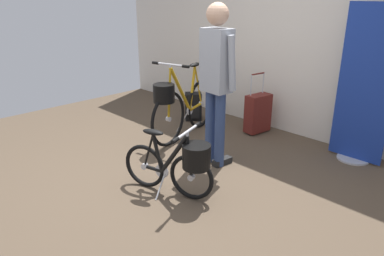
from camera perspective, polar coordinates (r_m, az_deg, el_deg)
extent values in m
plane|color=brown|center=(3.73, -3.34, -8.77)|extent=(6.80, 6.80, 0.00)
cube|color=silver|center=(4.99, 16.42, 15.73)|extent=(6.80, 0.10, 2.95)
cylinder|color=#B7B7BC|center=(4.64, 24.09, -4.41)|extent=(0.36, 0.36, 0.02)
cube|color=navy|center=(4.37, 25.74, 6.07)|extent=(0.60, 0.02, 1.73)
torus|color=black|center=(3.37, -0.10, -7.79)|extent=(0.44, 0.18, 0.45)
cylinder|color=#B7B7BC|center=(3.37, -0.10, -7.79)|extent=(0.07, 0.07, 0.06)
torus|color=black|center=(3.60, -7.49, -5.98)|extent=(0.44, 0.18, 0.45)
cylinder|color=#B7B7BC|center=(3.60, -7.49, -5.98)|extent=(0.07, 0.07, 0.06)
cylinder|color=black|center=(3.56, -6.17, -6.40)|extent=(0.20, 0.10, 0.05)
cylinder|color=black|center=(3.36, -2.87, -4.17)|extent=(0.31, 0.14, 0.44)
cylinder|color=black|center=(3.45, -5.48, -3.94)|extent=(0.12, 0.07, 0.38)
cylinder|color=black|center=(3.56, -6.17, -6.40)|extent=(0.20, 0.09, 0.04)
cylinder|color=black|center=(3.29, -0.43, -4.61)|extent=(0.08, 0.05, 0.41)
cylinder|color=black|center=(3.50, -6.85, -3.55)|extent=(0.13, 0.06, 0.37)
ellipsoid|color=black|center=(3.39, -6.19, -0.65)|extent=(0.24, 0.16, 0.05)
cylinder|color=#B7B7BC|center=(3.21, -0.76, -0.95)|extent=(0.03, 0.03, 0.04)
cylinder|color=#B7B7BC|center=(3.20, -0.77, -0.61)|extent=(0.17, 0.42, 0.03)
cylinder|color=black|center=(3.02, -2.68, -1.96)|extent=(0.06, 0.10, 0.04)
cylinder|color=black|center=(3.38, 0.94, 0.58)|extent=(0.06, 0.10, 0.04)
cylinder|color=#B7B7BC|center=(3.51, -4.80, -6.82)|extent=(0.14, 0.06, 0.14)
cylinder|color=#B7B7BC|center=(3.48, -5.01, -9.19)|extent=(0.08, 0.19, 0.21)
cylinder|color=black|center=(3.25, 0.71, -4.50)|extent=(0.33, 0.33, 0.22)
torus|color=black|center=(4.51, -3.74, 1.42)|extent=(0.21, 0.69, 0.70)
cylinder|color=#B7B7BC|center=(4.51, -3.74, 1.42)|extent=(0.06, 0.07, 0.06)
torus|color=black|center=(5.15, 1.47, 3.91)|extent=(0.21, 0.69, 0.70)
cylinder|color=#B7B7BC|center=(5.15, 1.47, 3.91)|extent=(0.06, 0.07, 0.06)
cylinder|color=#BF8C14|center=(5.03, 0.58, 3.40)|extent=(0.11, 0.31, 0.05)
cylinder|color=#BF8C14|center=(4.64, -1.80, 5.98)|extent=(0.15, 0.47, 0.67)
cylinder|color=#BF8C14|center=(4.88, 0.05, 6.29)|extent=(0.07, 0.17, 0.59)
cylinder|color=#BF8C14|center=(5.03, 0.58, 3.40)|extent=(0.10, 0.31, 0.04)
cylinder|color=#BF8C14|center=(4.44, -3.59, 5.39)|extent=(0.05, 0.10, 0.63)
cylinder|color=#BF8C14|center=(5.01, 0.98, 6.75)|extent=(0.07, 0.20, 0.57)
ellipsoid|color=black|center=(4.87, 0.46, 9.98)|extent=(0.14, 0.24, 0.05)
cylinder|color=#B7B7BC|center=(4.39, -3.44, 9.72)|extent=(0.03, 0.03, 0.04)
cylinder|color=#B7B7BC|center=(4.39, -3.45, 9.97)|extent=(0.43, 0.13, 0.03)
cylinder|color=black|center=(4.52, -5.77, 10.21)|extent=(0.10, 0.06, 0.04)
cylinder|color=black|center=(4.27, -0.99, 9.70)|extent=(0.10, 0.06, 0.04)
cylinder|color=#B7B7BC|center=(4.91, -0.35, 2.85)|extent=(0.05, 0.14, 0.14)
cylinder|color=#B7B7BC|center=(4.97, -1.57, 0.92)|extent=(0.19, 0.06, 0.32)
cylinder|color=black|center=(4.34, -4.46, 5.50)|extent=(0.31, 0.31, 0.22)
cylinder|color=navy|center=(3.93, 4.42, -0.39)|extent=(0.11, 0.11, 0.85)
cube|color=black|center=(4.12, 4.78, -5.28)|extent=(0.11, 0.25, 0.07)
cylinder|color=navy|center=(4.04, 2.88, 0.23)|extent=(0.11, 0.11, 0.85)
cube|color=black|center=(4.22, 3.29, -4.56)|extent=(0.11, 0.25, 0.07)
cube|color=#999EA8|center=(3.79, 3.89, 10.57)|extent=(0.34, 0.23, 0.65)
cylinder|color=#999EA8|center=(3.65, 6.33, 10.10)|extent=(0.12, 0.13, 0.55)
cylinder|color=#999EA8|center=(3.96, 1.96, 11.01)|extent=(0.11, 0.13, 0.55)
sphere|color=tan|center=(3.74, 4.07, 17.54)|extent=(0.23, 0.23, 0.23)
cube|color=maroon|center=(5.03, 10.37, 2.32)|extent=(0.23, 0.38, 0.52)
cylinder|color=#B7B7BC|center=(4.88, 9.34, 6.69)|extent=(0.02, 0.02, 0.28)
cylinder|color=#B7B7BC|center=(5.04, 11.21, 7.01)|extent=(0.02, 0.02, 0.28)
cylinder|color=maroon|center=(4.93, 10.39, 8.43)|extent=(0.05, 0.23, 0.02)
cylinder|color=black|center=(5.00, 9.62, -0.93)|extent=(0.04, 0.03, 0.04)
cylinder|color=black|center=(5.17, 11.59, -0.32)|extent=(0.04, 0.03, 0.04)
cube|color=black|center=(5.50, 0.20, 3.45)|extent=(0.30, 0.31, 0.42)
cube|color=black|center=(5.42, 0.29, 2.48)|extent=(0.13, 0.15, 0.18)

